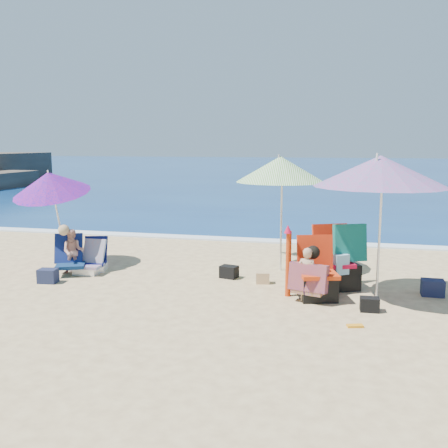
% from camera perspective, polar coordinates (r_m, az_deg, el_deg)
% --- Properties ---
extents(ground, '(120.00, 120.00, 0.00)m').
position_cam_1_polar(ground, '(8.31, 0.45, -8.66)').
color(ground, '#D8BC84').
rests_on(ground, ground).
extents(sea, '(120.00, 80.00, 0.12)m').
position_cam_1_polar(sea, '(52.82, 11.29, 6.14)').
color(sea, navy).
rests_on(sea, ground).
extents(foam, '(120.00, 0.50, 0.04)m').
position_cam_1_polar(foam, '(13.18, 5.33, -1.93)').
color(foam, white).
rests_on(foam, ground).
extents(umbrella_turquoise, '(2.70, 2.70, 2.39)m').
position_cam_1_polar(umbrella_turquoise, '(8.31, 17.31, 5.74)').
color(umbrella_turquoise, silver).
rests_on(umbrella_turquoise, ground).
extents(umbrella_striped, '(1.80, 1.80, 2.33)m').
position_cam_1_polar(umbrella_striped, '(9.95, 6.42, 6.19)').
color(umbrella_striped, silver).
rests_on(umbrella_striped, ground).
extents(umbrella_blue, '(1.63, 1.69, 2.13)m').
position_cam_1_polar(umbrella_blue, '(10.82, -19.13, 4.43)').
color(umbrella_blue, silver).
rests_on(umbrella_blue, ground).
extents(furled_umbrella, '(0.16, 0.20, 1.23)m').
position_cam_1_polar(furled_umbrella, '(8.42, 7.30, -3.75)').
color(furled_umbrella, '#B3320C').
rests_on(furled_umbrella, ground).
extents(chair_navy, '(0.60, 0.71, 0.66)m').
position_cam_1_polar(chair_navy, '(10.52, -14.51, -4.16)').
color(chair_navy, '#0C0F47').
rests_on(chair_navy, ground).
extents(chair_rainbow, '(0.53, 0.58, 0.64)m').
position_cam_1_polar(chair_rainbow, '(10.31, -14.98, -4.47)').
color(chair_rainbow, '#C64A46').
rests_on(chair_rainbow, ground).
extents(camp_chair_left, '(0.75, 0.79, 1.04)m').
position_cam_1_polar(camp_chair_left, '(8.44, 10.54, -6.33)').
color(camp_chair_left, red).
rests_on(camp_chair_left, ground).
extents(camp_chair_right, '(0.99, 0.94, 1.18)m').
position_cam_1_polar(camp_chair_right, '(9.07, 12.91, -4.57)').
color(camp_chair_right, '#BC0D2D').
rests_on(camp_chair_right, ground).
extents(person_center, '(0.66, 0.60, 0.91)m').
position_cam_1_polar(person_center, '(8.21, 9.54, -5.79)').
color(person_center, tan).
rests_on(person_center, ground).
extents(person_left, '(0.80, 0.80, 0.99)m').
position_cam_1_polar(person_left, '(10.30, -16.88, -2.98)').
color(person_left, tan).
rests_on(person_left, ground).
extents(bag_navy_a, '(0.36, 0.27, 0.26)m').
position_cam_1_polar(bag_navy_a, '(9.84, -19.35, -5.58)').
color(bag_navy_a, '#1B213C').
rests_on(bag_navy_a, ground).
extents(bag_black_a, '(0.37, 0.31, 0.23)m').
position_cam_1_polar(bag_black_a, '(9.62, 0.57, -5.45)').
color(bag_black_a, black).
rests_on(bag_black_a, ground).
extents(bag_tan, '(0.27, 0.21, 0.21)m').
position_cam_1_polar(bag_tan, '(9.28, 4.41, -6.11)').
color(bag_tan, tan).
rests_on(bag_tan, ground).
extents(bag_navy_b, '(0.37, 0.28, 0.27)m').
position_cam_1_polar(bag_navy_b, '(9.22, 22.60, -6.69)').
color(bag_navy_b, '#1B1F3B').
rests_on(bag_navy_b, ground).
extents(bag_black_b, '(0.29, 0.21, 0.22)m').
position_cam_1_polar(bag_black_b, '(8.08, 16.19, -8.76)').
color(bag_black_b, black).
rests_on(bag_black_b, ground).
extents(orange_item, '(0.24, 0.16, 0.03)m').
position_cam_1_polar(orange_item, '(7.40, 14.65, -11.13)').
color(orange_item, orange).
rests_on(orange_item, ground).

